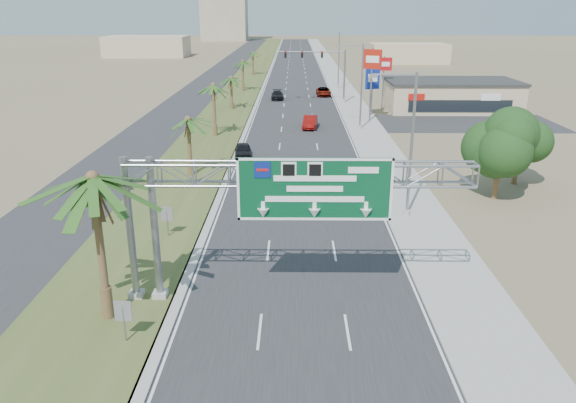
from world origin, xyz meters
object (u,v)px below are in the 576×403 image
(pole_sign_red_near, at_px, (372,64))
(pole_sign_red_far, at_px, (384,68))
(palm_near, at_px, (92,179))
(store_building, at_px, (451,96))
(signal_mast, at_px, (331,71))
(car_left_lane, at_px, (243,151))
(car_right_lane, at_px, (324,92))
(car_far, at_px, (277,95))
(sign_gantry, at_px, (281,185))
(car_mid_lane, at_px, (310,122))
(pole_sign_blue, at_px, (373,79))

(pole_sign_red_near, height_order, pole_sign_red_far, pole_sign_red_near)
(palm_near, relative_size, store_building, 0.46)
(palm_near, xyz_separation_m, pole_sign_red_near, (18.53, 49.28, 0.38))
(signal_mast, relative_size, pole_sign_red_near, 1.11)
(palm_near, height_order, car_left_lane, palm_near)
(palm_near, relative_size, car_right_lane, 1.70)
(signal_mast, xyz_separation_m, car_far, (-8.36, 3.65, -4.18))
(sign_gantry, distance_m, pole_sign_red_near, 48.50)
(car_mid_lane, relative_size, car_right_lane, 0.93)
(car_right_lane, height_order, pole_sign_red_near, pole_sign_red_near)
(car_right_lane, relative_size, pole_sign_red_near, 0.53)
(palm_near, bearing_deg, car_right_lane, 79.21)
(pole_sign_red_near, bearing_deg, car_far, 124.33)
(car_mid_lane, bearing_deg, pole_sign_red_near, 35.60)
(palm_near, distance_m, car_left_lane, 31.39)
(signal_mast, xyz_separation_m, pole_sign_red_far, (7.11, -5.45, 1.04))
(car_mid_lane, distance_m, car_right_lane, 26.96)
(sign_gantry, distance_m, car_left_lane, 29.45)
(palm_near, relative_size, pole_sign_blue, 1.23)
(car_left_lane, relative_size, car_mid_lane, 0.86)
(store_building, relative_size, pole_sign_blue, 2.65)
(store_building, bearing_deg, pole_sign_blue, -158.53)
(pole_sign_red_near, relative_size, pole_sign_red_far, 1.23)
(car_right_lane, bearing_deg, pole_sign_red_far, -59.90)
(palm_near, distance_m, pole_sign_blue, 56.69)
(sign_gantry, relative_size, car_right_lane, 3.42)
(signal_mast, height_order, car_right_lane, signal_mast)
(car_left_lane, bearing_deg, pole_sign_red_near, 46.27)
(sign_gantry, relative_size, pole_sign_red_near, 1.81)
(store_building, bearing_deg, signal_mast, 160.46)
(signal_mast, relative_size, car_left_lane, 2.60)
(car_left_lane, xyz_separation_m, pole_sign_red_far, (17.79, 27.99, 5.22))
(car_right_lane, bearing_deg, car_left_lane, -104.56)
(store_building, bearing_deg, car_mid_lane, -147.16)
(car_mid_lane, bearing_deg, car_far, 107.27)
(pole_sign_red_far, bearing_deg, store_building, -3.11)
(palm_near, height_order, car_mid_lane, palm_near)
(palm_near, bearing_deg, store_building, 61.72)
(signal_mast, xyz_separation_m, pole_sign_blue, (4.86, -10.68, 0.04))
(car_left_lane, bearing_deg, sign_gantry, -86.56)
(store_building, height_order, car_far, store_building)
(car_far, height_order, pole_sign_red_far, pole_sign_red_far)
(sign_gantry, distance_m, pole_sign_blue, 52.56)
(car_far, distance_m, pole_sign_red_near, 23.18)
(car_mid_lane, height_order, pole_sign_blue, pole_sign_blue)
(signal_mast, distance_m, pole_sign_red_near, 15.47)
(signal_mast, relative_size, pole_sign_red_far, 1.37)
(palm_near, distance_m, car_right_lane, 73.12)
(car_left_lane, distance_m, car_right_lane, 42.22)
(car_right_lane, distance_m, pole_sign_red_far, 16.08)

